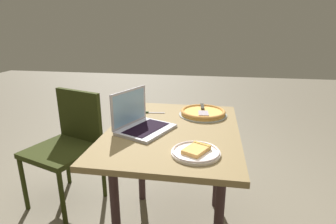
% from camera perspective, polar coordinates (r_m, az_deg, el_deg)
% --- Properties ---
extents(dining_table, '(1.10, 0.81, 0.75)m').
position_cam_1_polar(dining_table, '(1.75, 1.12, -6.60)').
color(dining_table, olive).
rests_on(dining_table, ground_plane).
extents(laptop, '(0.40, 0.36, 0.24)m').
position_cam_1_polar(laptop, '(1.69, -5.72, -2.13)').
color(laptop, '#B5B3C1').
rests_on(laptop, dining_table).
extents(pizza_plate, '(0.25, 0.25, 0.04)m').
position_cam_1_polar(pizza_plate, '(1.39, 5.85, -8.28)').
color(pizza_plate, white).
rests_on(pizza_plate, dining_table).
extents(pizza_tray, '(0.34, 0.34, 0.04)m').
position_cam_1_polar(pizza_tray, '(1.97, 7.33, -0.10)').
color(pizza_tray, '#929C96').
rests_on(pizza_tray, dining_table).
extents(table_knife, '(0.04, 0.20, 0.01)m').
position_cam_1_polar(table_knife, '(2.01, -4.19, -0.10)').
color(table_knife, beige).
rests_on(table_knife, dining_table).
extents(chair_near, '(0.58, 0.58, 0.88)m').
position_cam_1_polar(chair_near, '(2.27, -20.05, -5.56)').
color(chair_near, '#292F0F').
rests_on(chair_near, ground_plane).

